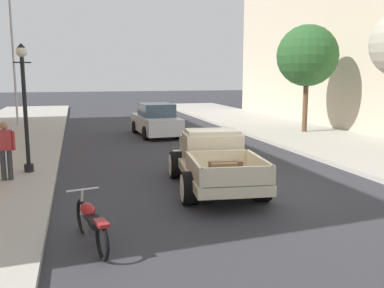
% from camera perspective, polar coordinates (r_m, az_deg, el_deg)
% --- Properties ---
extents(ground_plane, '(140.00, 140.00, 0.00)m').
position_cam_1_polar(ground_plane, '(11.37, 4.98, -6.41)').
color(ground_plane, '#333338').
extents(hotrod_truck_cream, '(2.54, 5.07, 1.58)m').
position_cam_1_polar(hotrod_truck_cream, '(11.74, 2.82, -2.10)').
color(hotrod_truck_cream, beige).
rests_on(hotrod_truck_cream, ground).
extents(motorcycle_parked, '(0.71, 2.09, 0.93)m').
position_cam_1_polar(motorcycle_parked, '(7.99, -13.52, -10.22)').
color(motorcycle_parked, black).
rests_on(motorcycle_parked, ground).
extents(car_background_white, '(2.07, 4.40, 1.65)m').
position_cam_1_polar(car_background_white, '(21.53, -4.92, 3.15)').
color(car_background_white, silver).
rests_on(car_background_white, ground).
extents(pedestrian_sidewalk_left, '(0.53, 0.22, 1.65)m').
position_cam_1_polar(pedestrian_sidewalk_left, '(12.82, -23.94, -0.41)').
color(pedestrian_sidewalk_left, '#333338').
rests_on(pedestrian_sidewalk_left, sidewalk_left).
extents(street_lamp_near, '(0.50, 0.32, 3.85)m').
position_cam_1_polar(street_lamp_near, '(13.55, -21.73, 5.75)').
color(street_lamp_near, black).
rests_on(street_lamp_near, sidewalk_left).
extents(flagpole, '(1.74, 0.16, 9.16)m').
position_cam_1_polar(flagpole, '(26.94, -22.77, 14.38)').
color(flagpole, '#B2B2B7').
rests_on(flagpole, sidewalk_left).
extents(street_tree_second, '(3.11, 3.11, 5.44)m').
position_cam_1_polar(street_tree_second, '(22.65, 15.35, 11.42)').
color(street_tree_second, brown).
rests_on(street_tree_second, sidewalk_right).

